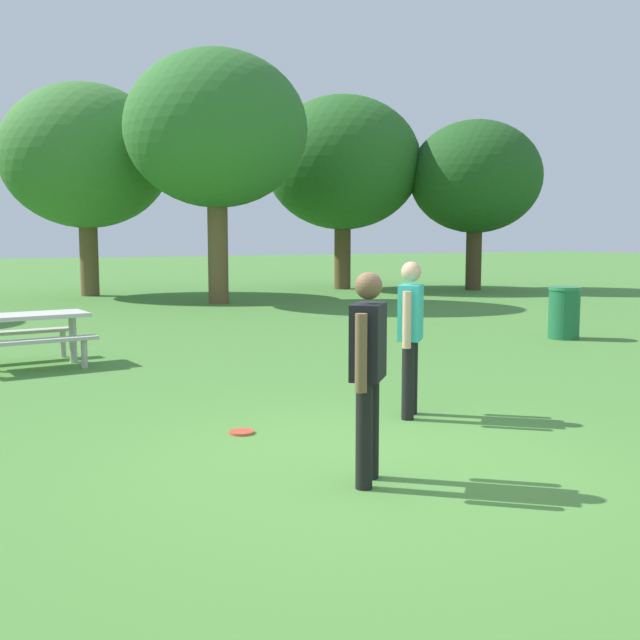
# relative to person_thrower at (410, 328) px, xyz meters

# --- Properties ---
(ground_plane) EXTENTS (120.00, 120.00, 0.00)m
(ground_plane) POSITION_rel_person_thrower_xyz_m (-1.21, -1.28, -0.94)
(ground_plane) COLOR #4C8438
(person_thrower) EXTENTS (0.43, 0.48, 1.64)m
(person_thrower) POSITION_rel_person_thrower_xyz_m (0.00, 0.00, 0.00)
(person_thrower) COLOR black
(person_thrower) RESTS_ON ground
(person_catcher) EXTENTS (0.43, 0.48, 1.64)m
(person_catcher) POSITION_rel_person_thrower_xyz_m (-1.47, -1.69, 0.00)
(person_catcher) COLOR black
(person_catcher) RESTS_ON ground
(frisbee) EXTENTS (0.24, 0.24, 0.03)m
(frisbee) POSITION_rel_person_thrower_xyz_m (-1.84, 0.13, -0.93)
(frisbee) COLOR #E04733
(frisbee) RESTS_ON ground
(picnic_table_near) EXTENTS (1.86, 1.62, 0.77)m
(picnic_table_near) POSITION_rel_person_thrower_xyz_m (-3.35, 5.06, -0.38)
(picnic_table_near) COLOR beige
(picnic_table_near) RESTS_ON ground
(trash_can_beside_table) EXTENTS (0.59, 0.59, 0.96)m
(trash_can_beside_table) POSITION_rel_person_thrower_xyz_m (5.85, 3.89, -0.46)
(trash_can_beside_table) COLOR #1E663D
(trash_can_beside_table) RESTS_ON ground
(tree_far_right) EXTENTS (5.18, 5.18, 6.52)m
(tree_far_right) POSITION_rel_person_thrower_xyz_m (-0.37, 17.90, 3.35)
(tree_far_right) COLOR brown
(tree_far_right) RESTS_ON ground
(tree_slender_mid) EXTENTS (5.00, 5.00, 6.89)m
(tree_slender_mid) POSITION_rel_person_thrower_xyz_m (2.42, 13.60, 3.80)
(tree_slender_mid) COLOR brown
(tree_slender_mid) RESTS_ON ground
(tree_back_left) EXTENTS (5.42, 5.42, 6.69)m
(tree_back_left) POSITION_rel_person_thrower_xyz_m (8.17, 17.14, 3.42)
(tree_back_left) COLOR brown
(tree_back_left) RESTS_ON ground
(tree_back_right) EXTENTS (4.50, 4.50, 5.79)m
(tree_back_right) POSITION_rel_person_thrower_xyz_m (12.04, 14.72, 2.91)
(tree_back_right) COLOR #4C3823
(tree_back_right) RESTS_ON ground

